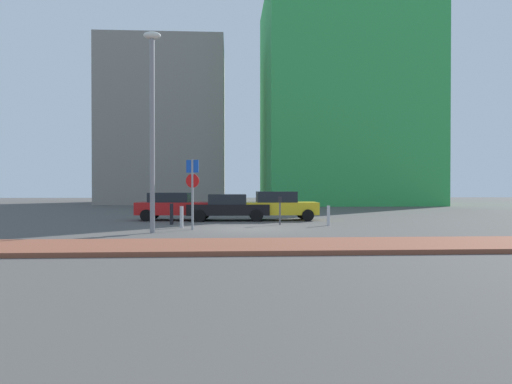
# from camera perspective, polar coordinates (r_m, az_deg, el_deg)

# --- Properties ---
(ground_plane) EXTENTS (120.00, 120.00, 0.00)m
(ground_plane) POSITION_cam_1_polar(r_m,az_deg,el_deg) (20.65, -0.91, -4.52)
(ground_plane) COLOR #4C4947
(sidewalk_brick) EXTENTS (40.00, 3.22, 0.14)m
(sidewalk_brick) POSITION_cam_1_polar(r_m,az_deg,el_deg) (14.10, 0.24, -6.63)
(sidewalk_brick) COLOR brown
(sidewalk_brick) RESTS_ON ground
(parked_car_red) EXTENTS (4.38, 2.22, 1.53)m
(parked_car_red) POSITION_cam_1_polar(r_m,az_deg,el_deg) (26.25, -9.96, -1.68)
(parked_car_red) COLOR red
(parked_car_red) RESTS_ON ground
(parked_car_black) EXTENTS (4.45, 2.09, 1.45)m
(parked_car_black) POSITION_cam_1_polar(r_m,az_deg,el_deg) (25.61, -3.48, -1.85)
(parked_car_black) COLOR black
(parked_car_black) RESTS_ON ground
(parked_car_yellow) EXTENTS (4.06, 2.04, 1.60)m
(parked_car_yellow) POSITION_cam_1_polar(r_m,az_deg,el_deg) (25.92, 2.88, -1.64)
(parked_car_yellow) COLOR gold
(parked_car_yellow) RESTS_ON ground
(parking_sign_post) EXTENTS (0.58, 0.20, 3.05)m
(parking_sign_post) POSITION_cam_1_polar(r_m,az_deg,el_deg) (20.23, -7.80, 0.81)
(parking_sign_post) COLOR gray
(parking_sign_post) RESTS_ON ground
(parking_meter) EXTENTS (0.18, 0.14, 1.37)m
(parking_meter) POSITION_cam_1_polar(r_m,az_deg,el_deg) (22.79, 2.95, -1.79)
(parking_meter) COLOR #4C4C51
(parking_meter) RESTS_ON ground
(street_lamp) EXTENTS (0.70, 0.36, 8.07)m
(street_lamp) POSITION_cam_1_polar(r_m,az_deg,el_deg) (19.32, -12.61, 9.01)
(street_lamp) COLOR gray
(street_lamp) RESTS_ON ground
(traffic_bollard_near) EXTENTS (0.17, 0.17, 1.04)m
(traffic_bollard_near) POSITION_cam_1_polar(r_m,az_deg,el_deg) (23.24, -10.32, -2.67)
(traffic_bollard_near) COLOR black
(traffic_bollard_near) RESTS_ON ground
(traffic_bollard_mid) EXTENTS (0.16, 0.16, 0.97)m
(traffic_bollard_mid) POSITION_cam_1_polar(r_m,az_deg,el_deg) (21.39, -9.12, -3.04)
(traffic_bollard_mid) COLOR #B7B7BC
(traffic_bollard_mid) RESTS_ON ground
(traffic_bollard_far) EXTENTS (0.14, 0.14, 0.96)m
(traffic_bollard_far) POSITION_cam_1_polar(r_m,az_deg,el_deg) (22.51, 8.87, -2.88)
(traffic_bollard_far) COLOR #B7B7BC
(traffic_bollard_far) RESTS_ON ground
(building_colorful_midrise) EXTENTS (17.05, 15.61, 22.71)m
(building_colorful_midrise) POSITION_cam_1_polar(r_m,az_deg,el_deg) (53.05, 10.49, 10.93)
(building_colorful_midrise) COLOR green
(building_colorful_midrise) RESTS_ON ground
(building_under_construction) EXTENTS (13.24, 13.32, 17.67)m
(building_under_construction) POSITION_cam_1_polar(r_m,az_deg,el_deg) (55.20, -10.88, 7.88)
(building_under_construction) COLOR gray
(building_under_construction) RESTS_ON ground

